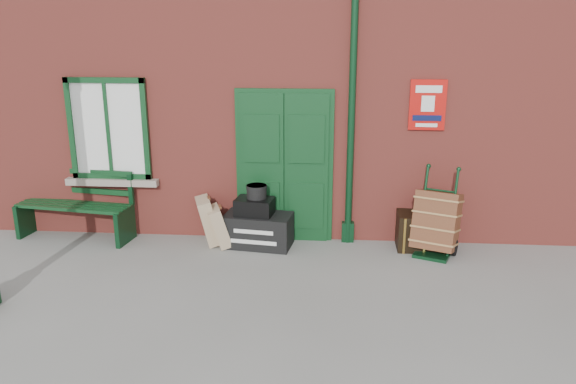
# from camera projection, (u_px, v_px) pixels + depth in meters

# --- Properties ---
(ground) EXTENTS (80.00, 80.00, 0.00)m
(ground) POSITION_uv_depth(u_px,v_px,m) (298.00, 281.00, 7.10)
(ground) COLOR gray
(ground) RESTS_ON ground
(station_building) EXTENTS (10.30, 4.30, 4.36)m
(station_building) POSITION_uv_depth(u_px,v_px,m) (311.00, 82.00, 9.82)
(station_building) COLOR #AF4338
(station_building) RESTS_ON ground
(bench) EXTENTS (1.78, 0.78, 1.07)m
(bench) POSITION_uv_depth(u_px,v_px,m) (77.00, 203.00, 8.48)
(bench) COLOR #103B1B
(bench) RESTS_ON ground
(houdini_trunk) EXTENTS (1.03, 0.66, 0.48)m
(houdini_trunk) POSITION_uv_depth(u_px,v_px,m) (258.00, 230.00, 8.19)
(houdini_trunk) COLOR black
(houdini_trunk) RESTS_ON ground
(strongbox) EXTENTS (0.58, 0.45, 0.24)m
(strongbox) POSITION_uv_depth(u_px,v_px,m) (255.00, 207.00, 8.09)
(strongbox) COLOR black
(strongbox) RESTS_ON houdini_trunk
(hatbox) EXTENTS (0.33, 0.33, 0.19)m
(hatbox) POSITION_uv_depth(u_px,v_px,m) (257.00, 192.00, 8.06)
(hatbox) COLOR black
(hatbox) RESTS_ON strongbox
(suitcase_back) EXTENTS (0.47, 0.57, 0.70)m
(suitcase_back) POSITION_uv_depth(u_px,v_px,m) (208.00, 220.00, 8.27)
(suitcase_back) COLOR tan
(suitcase_back) RESTS_ON ground
(suitcase_front) EXTENTS (0.45, 0.52, 0.61)m
(suitcase_front) POSITION_uv_depth(u_px,v_px,m) (219.00, 226.00, 8.17)
(suitcase_front) COLOR tan
(suitcase_front) RESTS_ON ground
(porter_trolley) EXTENTS (0.78, 0.81, 1.21)m
(porter_trolley) POSITION_uv_depth(u_px,v_px,m) (436.00, 222.00, 7.85)
(porter_trolley) COLOR black
(porter_trolley) RESTS_ON ground
(dark_trunk) EXTENTS (0.74, 0.49, 0.53)m
(dark_trunk) POSITION_uv_depth(u_px,v_px,m) (423.00, 231.00, 8.09)
(dark_trunk) COLOR black
(dark_trunk) RESTS_ON ground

